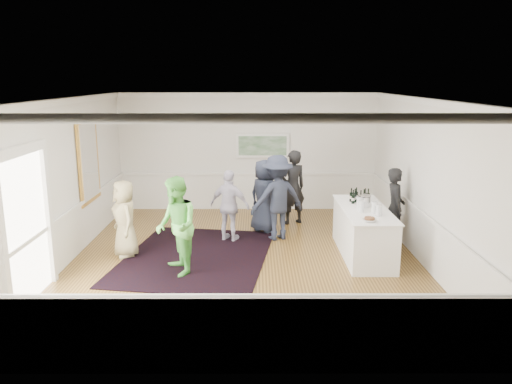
{
  "coord_description": "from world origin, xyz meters",
  "views": [
    {
      "loc": [
        0.2,
        -9.51,
        3.56
      ],
      "look_at": [
        0.22,
        0.2,
        1.35
      ],
      "focal_mm": 35.0,
      "sensor_mm": 36.0,
      "label": 1
    }
  ],
  "objects_px": {
    "guest_lilac": "(230,206)",
    "ice_bucket": "(364,201)",
    "bartender": "(395,207)",
    "nut_bowl": "(369,220)",
    "guest_dark_a": "(277,198)",
    "guest_dark_b": "(293,187)",
    "guest_tan": "(125,219)",
    "guest_green": "(176,226)",
    "serving_table": "(363,232)",
    "guest_navy": "(264,196)"
  },
  "relations": [
    {
      "from": "guest_tan",
      "to": "guest_dark_a",
      "type": "height_order",
      "value": "guest_dark_a"
    },
    {
      "from": "guest_tan",
      "to": "nut_bowl",
      "type": "distance_m",
      "value": 4.84
    },
    {
      "from": "serving_table",
      "to": "ice_bucket",
      "type": "height_order",
      "value": "ice_bucket"
    },
    {
      "from": "guest_green",
      "to": "guest_navy",
      "type": "relative_size",
      "value": 1.06
    },
    {
      "from": "bartender",
      "to": "guest_lilac",
      "type": "xyz_separation_m",
      "value": [
        -3.56,
        0.36,
        -0.06
      ]
    },
    {
      "from": "guest_tan",
      "to": "guest_dark_a",
      "type": "bearing_deg",
      "value": 78.89
    },
    {
      "from": "guest_dark_b",
      "to": "ice_bucket",
      "type": "distance_m",
      "value": 2.54
    },
    {
      "from": "serving_table",
      "to": "guest_green",
      "type": "relative_size",
      "value": 1.33
    },
    {
      "from": "guest_lilac",
      "to": "serving_table",
      "type": "bearing_deg",
      "value": -176.28
    },
    {
      "from": "ice_bucket",
      "to": "guest_tan",
      "type": "bearing_deg",
      "value": -178.04
    },
    {
      "from": "guest_dark_a",
      "to": "guest_dark_b",
      "type": "relative_size",
      "value": 1.03
    },
    {
      "from": "serving_table",
      "to": "guest_dark_b",
      "type": "distance_m",
      "value": 2.67
    },
    {
      "from": "bartender",
      "to": "nut_bowl",
      "type": "bearing_deg",
      "value": 154.01
    },
    {
      "from": "guest_tan",
      "to": "nut_bowl",
      "type": "height_order",
      "value": "guest_tan"
    },
    {
      "from": "ice_bucket",
      "to": "nut_bowl",
      "type": "xyz_separation_m",
      "value": [
        -0.13,
        -1.08,
        -0.08
      ]
    },
    {
      "from": "guest_tan",
      "to": "guest_lilac",
      "type": "bearing_deg",
      "value": 84.65
    },
    {
      "from": "nut_bowl",
      "to": "guest_lilac",
      "type": "bearing_deg",
      "value": 144.74
    },
    {
      "from": "guest_dark_a",
      "to": "guest_navy",
      "type": "bearing_deg",
      "value": -85.38
    },
    {
      "from": "guest_dark_b",
      "to": "nut_bowl",
      "type": "xyz_separation_m",
      "value": [
        1.17,
        -3.25,
        0.1
      ]
    },
    {
      "from": "serving_table",
      "to": "guest_tan",
      "type": "bearing_deg",
      "value": -179.63
    },
    {
      "from": "serving_table",
      "to": "guest_green",
      "type": "xyz_separation_m",
      "value": [
        -3.66,
        -1.0,
        0.42
      ]
    },
    {
      "from": "guest_tan",
      "to": "guest_navy",
      "type": "xyz_separation_m",
      "value": [
        2.86,
        1.66,
        0.08
      ]
    },
    {
      "from": "guest_lilac",
      "to": "bartender",
      "type": "bearing_deg",
      "value": -163.31
    },
    {
      "from": "bartender",
      "to": "nut_bowl",
      "type": "xyz_separation_m",
      "value": [
        -0.89,
        -1.52,
        0.17
      ]
    },
    {
      "from": "guest_dark_b",
      "to": "guest_lilac",
      "type": "bearing_deg",
      "value": 17.37
    },
    {
      "from": "guest_navy",
      "to": "nut_bowl",
      "type": "xyz_separation_m",
      "value": [
        1.89,
        -2.57,
        0.16
      ]
    },
    {
      "from": "guest_dark_a",
      "to": "guest_dark_b",
      "type": "height_order",
      "value": "guest_dark_a"
    },
    {
      "from": "guest_green",
      "to": "ice_bucket",
      "type": "relative_size",
      "value": 7.06
    },
    {
      "from": "bartender",
      "to": "guest_dark_a",
      "type": "height_order",
      "value": "guest_dark_a"
    },
    {
      "from": "bartender",
      "to": "guest_dark_b",
      "type": "distance_m",
      "value": 2.69
    },
    {
      "from": "guest_navy",
      "to": "nut_bowl",
      "type": "distance_m",
      "value": 3.2
    },
    {
      "from": "ice_bucket",
      "to": "bartender",
      "type": "bearing_deg",
      "value": 30.34
    },
    {
      "from": "bartender",
      "to": "guest_lilac",
      "type": "relative_size",
      "value": 1.07
    },
    {
      "from": "guest_green",
      "to": "nut_bowl",
      "type": "bearing_deg",
      "value": 68.35
    },
    {
      "from": "guest_tan",
      "to": "guest_lilac",
      "type": "distance_m",
      "value": 2.3
    },
    {
      "from": "serving_table",
      "to": "guest_lilac",
      "type": "distance_m",
      "value": 2.95
    },
    {
      "from": "guest_navy",
      "to": "guest_lilac",
      "type": "bearing_deg",
      "value": 83.78
    },
    {
      "from": "serving_table",
      "to": "guest_navy",
      "type": "height_order",
      "value": "guest_navy"
    },
    {
      "from": "ice_bucket",
      "to": "nut_bowl",
      "type": "height_order",
      "value": "ice_bucket"
    },
    {
      "from": "guest_lilac",
      "to": "nut_bowl",
      "type": "xyz_separation_m",
      "value": [
        2.67,
        -1.89,
        0.23
      ]
    },
    {
      "from": "nut_bowl",
      "to": "guest_dark_a",
      "type": "bearing_deg",
      "value": 128.6
    },
    {
      "from": "guest_green",
      "to": "guest_navy",
      "type": "xyz_separation_m",
      "value": [
        1.66,
        2.63,
        -0.05
      ]
    },
    {
      "from": "guest_tan",
      "to": "guest_navy",
      "type": "bearing_deg",
      "value": 89.6
    },
    {
      "from": "guest_lilac",
      "to": "ice_bucket",
      "type": "relative_size",
      "value": 6.17
    },
    {
      "from": "serving_table",
      "to": "bartender",
      "type": "height_order",
      "value": "bartender"
    },
    {
      "from": "guest_green",
      "to": "guest_dark_a",
      "type": "relative_size",
      "value": 0.96
    },
    {
      "from": "guest_dark_a",
      "to": "bartender",
      "type": "bearing_deg",
      "value": 146.58
    },
    {
      "from": "guest_lilac",
      "to": "nut_bowl",
      "type": "relative_size",
      "value": 6.28
    },
    {
      "from": "bartender",
      "to": "guest_dark_a",
      "type": "xyz_separation_m",
      "value": [
        -2.5,
        0.49,
        0.1
      ]
    },
    {
      "from": "bartender",
      "to": "serving_table",
      "type": "bearing_deg",
      "value": 131.05
    }
  ]
}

